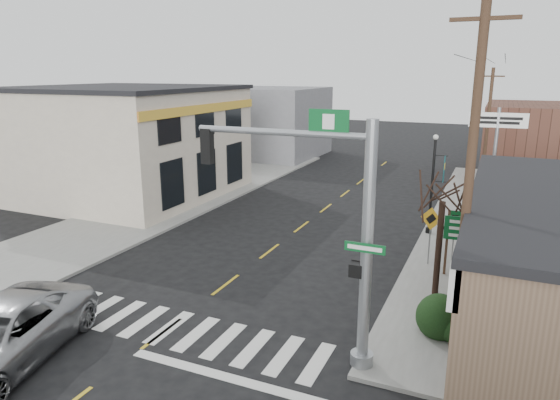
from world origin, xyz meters
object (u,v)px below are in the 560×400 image
at_px(fire_hydrant, 458,283).
at_px(bare_tree, 444,184).
at_px(lamp_post, 434,177).
at_px(dance_center_sign, 497,135).
at_px(utility_pole_near, 469,180).
at_px(utility_pole_far, 487,131).
at_px(traffic_signal_pole, 337,218).
at_px(guide_sign, 464,235).

distance_m(fire_hydrant, bare_tree, 3.93).
relative_size(lamp_post, dance_center_sign, 0.82).
relative_size(utility_pole_near, utility_pole_far, 1.21).
height_order(dance_center_sign, utility_pole_far, utility_pole_far).
bearing_deg(utility_pole_far, bare_tree, -85.08).
xyz_separation_m(fire_hydrant, dance_center_sign, (0.71, 10.10, 4.25)).
height_order(lamp_post, bare_tree, bare_tree).
xyz_separation_m(utility_pole_near, utility_pole_far, (-0.11, 20.05, -0.88)).
distance_m(dance_center_sign, utility_pole_far, 6.03).
xyz_separation_m(traffic_signal_pole, guide_sign, (2.82, 7.45, -2.39)).
bearing_deg(lamp_post, guide_sign, -70.59).
bearing_deg(traffic_signal_pole, bare_tree, 67.95).
xyz_separation_m(bare_tree, utility_pole_far, (0.81, 16.82, -0.03)).
relative_size(traffic_signal_pole, dance_center_sign, 1.15).
bearing_deg(guide_sign, traffic_signal_pole, -113.72).
bearing_deg(traffic_signal_pole, guide_sign, 69.40).
bearing_deg(dance_center_sign, bare_tree, -100.66).
distance_m(fire_hydrant, lamp_post, 7.31).
xyz_separation_m(bare_tree, utility_pole_near, (0.92, -3.23, 0.85)).
distance_m(guide_sign, utility_pole_far, 14.79).
distance_m(fire_hydrant, utility_pole_near, 6.11).
relative_size(lamp_post, utility_pole_near, 0.50).
relative_size(traffic_signal_pole, lamp_post, 1.41).
bearing_deg(bare_tree, dance_center_sign, 82.56).
xyz_separation_m(traffic_signal_pole, bare_tree, (2.13, 5.22, 0.04)).
relative_size(fire_hydrant, dance_center_sign, 0.11).
height_order(traffic_signal_pole, lamp_post, traffic_signal_pole).
height_order(fire_hydrant, bare_tree, bare_tree).
bearing_deg(utility_pole_far, guide_sign, -82.78).
bearing_deg(traffic_signal_pole, utility_pole_near, 33.25).
relative_size(traffic_signal_pole, utility_pole_far, 0.86).
xyz_separation_m(lamp_post, bare_tree, (1.15, -7.36, 1.29)).
relative_size(fire_hydrant, bare_tree, 0.12).
bearing_deg(fire_hydrant, lamp_post, 105.63).
xyz_separation_m(fire_hydrant, utility_pole_far, (0.11, 16.08, 3.76)).
height_order(traffic_signal_pole, guide_sign, traffic_signal_pole).
bearing_deg(lamp_post, dance_center_sign, 53.35).
height_order(fire_hydrant, utility_pole_near, utility_pole_near).
relative_size(fire_hydrant, utility_pole_near, 0.07).
distance_m(dance_center_sign, bare_tree, 10.94).
bearing_deg(guide_sign, lamp_post, 106.78).
bearing_deg(utility_pole_near, fire_hydrant, 95.81).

